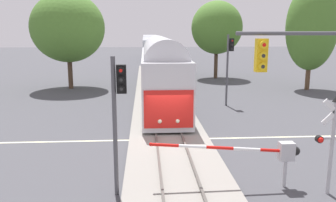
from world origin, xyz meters
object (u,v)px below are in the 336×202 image
object	(u,v)px
traffic_signal_median	(118,104)
elm_centre_background	(217,28)
commuter_train	(154,53)
oak_behind_train	(68,28)
crossing_signal_mast	(333,135)
traffic_signal_far_side	(229,59)
maple_right_background	(312,27)
crossing_gate_near	(270,152)

from	to	relation	value
traffic_signal_median	elm_centre_background	distance (m)	33.23
commuter_train	oak_behind_train	xyz separation A→B (m)	(-9.06, -13.44, 3.52)
commuter_train	oak_behind_train	world-z (taller)	oak_behind_train
crossing_signal_mast	traffic_signal_far_side	bearing A→B (deg)	90.29
maple_right_background	commuter_train	bearing A→B (deg)	134.04
commuter_train	traffic_signal_far_side	bearing A→B (deg)	-76.82
commuter_train	traffic_signal_median	distance (m)	38.17
commuter_train	elm_centre_background	bearing A→B (deg)	-40.29
crossing_signal_mast	oak_behind_train	bearing A→B (deg)	119.97
traffic_signal_median	oak_behind_train	size ratio (longest dim) A/B	0.52
oak_behind_train	crossing_signal_mast	bearing A→B (deg)	-60.03
crossing_gate_near	elm_centre_background	size ratio (longest dim) A/B	0.60
crossing_gate_near	traffic_signal_median	distance (m)	6.04
maple_right_background	elm_centre_background	world-z (taller)	maple_right_background
oak_behind_train	traffic_signal_median	bearing A→B (deg)	-74.60
commuter_train	crossing_signal_mast	distance (m)	38.99
crossing_gate_near	crossing_signal_mast	bearing A→B (deg)	-19.84
crossing_gate_near	elm_centre_background	distance (m)	32.01
traffic_signal_median	crossing_gate_near	bearing A→B (deg)	2.24
maple_right_background	crossing_gate_near	bearing A→B (deg)	-118.35
crossing_gate_near	maple_right_background	world-z (taller)	maple_right_background
crossing_gate_near	oak_behind_train	xyz separation A→B (m)	(-12.49, 24.44, 4.82)
traffic_signal_median	elm_centre_background	xyz separation A→B (m)	(9.96, 31.57, 2.87)
traffic_signal_far_side	oak_behind_train	world-z (taller)	oak_behind_train
commuter_train	maple_right_background	bearing A→B (deg)	-45.96
crossing_gate_near	oak_behind_train	size ratio (longest dim) A/B	0.59
traffic_signal_median	maple_right_background	world-z (taller)	maple_right_background
crossing_signal_mast	commuter_train	bearing A→B (deg)	98.05
crossing_gate_near	maple_right_background	distance (m)	25.51
crossing_gate_near	maple_right_background	bearing A→B (deg)	61.65
crossing_signal_mast	elm_centre_background	size ratio (longest dim) A/B	0.39
maple_right_background	traffic_signal_far_side	bearing A→B (deg)	-144.38
commuter_train	maple_right_background	distance (m)	22.33
traffic_signal_far_side	elm_centre_background	distance (m)	16.79
crossing_signal_mast	traffic_signal_median	xyz separation A→B (m)	(-7.72, 0.51, 1.16)
crossing_gate_near	elm_centre_background	xyz separation A→B (m)	(4.26, 31.35, 4.87)
commuter_train	elm_centre_background	distance (m)	10.71
crossing_signal_mast	elm_centre_background	bearing A→B (deg)	86.00
crossing_gate_near	elm_centre_background	world-z (taller)	elm_centre_background
commuter_train	traffic_signal_median	size ratio (longest dim) A/B	13.12
crossing_gate_near	traffic_signal_median	bearing A→B (deg)	-177.76
traffic_signal_median	elm_centre_background	world-z (taller)	elm_centre_background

